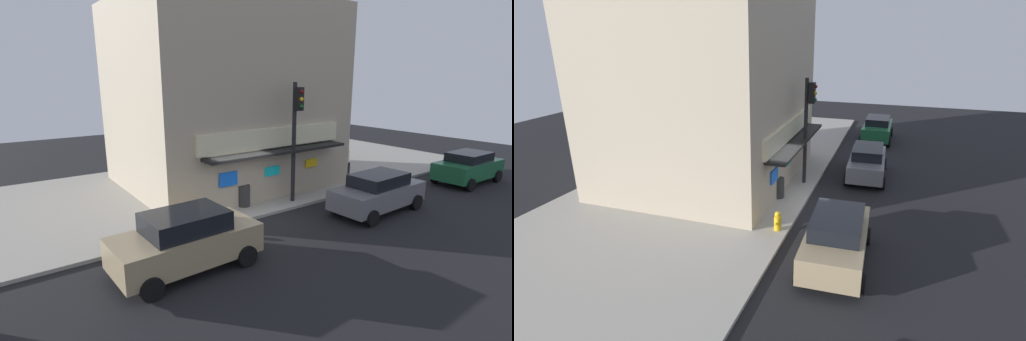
# 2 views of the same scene
# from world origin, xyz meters

# --- Properties ---
(ground_plane) EXTENTS (53.01, 53.01, 0.00)m
(ground_plane) POSITION_xyz_m (0.00, 0.00, 0.00)
(ground_plane) COLOR black
(sidewalk) EXTENTS (35.34, 10.79, 0.13)m
(sidewalk) POSITION_xyz_m (0.00, 5.40, 0.06)
(sidewalk) COLOR #A39E93
(sidewalk) RESTS_ON ground_plane
(corner_building) EXTENTS (9.86, 9.06, 8.73)m
(corner_building) POSITION_xyz_m (1.95, 5.39, 4.48)
(corner_building) COLOR tan
(corner_building) RESTS_ON sidewalk
(traffic_light) EXTENTS (0.32, 0.58, 5.13)m
(traffic_light) POSITION_xyz_m (2.52, 0.52, 3.41)
(traffic_light) COLOR black
(traffic_light) RESTS_ON sidewalk
(fire_hydrant) EXTENTS (0.51, 0.27, 0.77)m
(fire_hydrant) POSITION_xyz_m (-2.59, 0.41, 0.49)
(fire_hydrant) COLOR gold
(fire_hydrant) RESTS_ON sidewalk
(trash_can) EXTENTS (0.53, 0.53, 0.92)m
(trash_can) POSITION_xyz_m (0.38, 1.30, 0.58)
(trash_can) COLOR #2D2D2D
(trash_can) RESTS_ON sidewalk
(pedestrian) EXTENTS (0.56, 0.46, 1.79)m
(pedestrian) POSITION_xyz_m (7.32, 1.81, 1.12)
(pedestrian) COLOR black
(pedestrian) RESTS_ON sidewalk
(potted_plant_by_doorway) EXTENTS (0.60, 0.60, 0.92)m
(potted_plant_by_doorway) POSITION_xyz_m (2.89, 1.91, 0.66)
(potted_plant_by_doorway) COLOR gray
(potted_plant_by_doorway) RESTS_ON sidewalk
(parked_car_tan) EXTENTS (4.30, 2.25, 1.76)m
(parked_car_tan) POSITION_xyz_m (-3.88, -2.02, 0.90)
(parked_car_tan) COLOR #9E8966
(parked_car_tan) RESTS_ON ground_plane
(parked_car_grey) EXTENTS (4.42, 2.10, 1.63)m
(parked_car_grey) POSITION_xyz_m (4.68, -2.21, 0.84)
(parked_car_grey) COLOR slate
(parked_car_grey) RESTS_ON ground_plane
(parked_car_green) EXTENTS (4.12, 2.06, 1.63)m
(parked_car_green) POSITION_xyz_m (12.23, -2.19, 0.85)
(parked_car_green) COLOR #1E6038
(parked_car_green) RESTS_ON ground_plane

